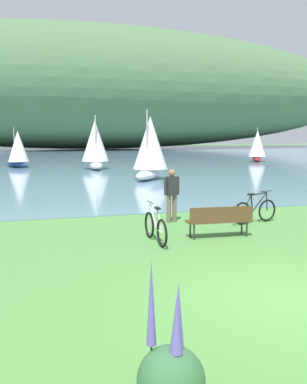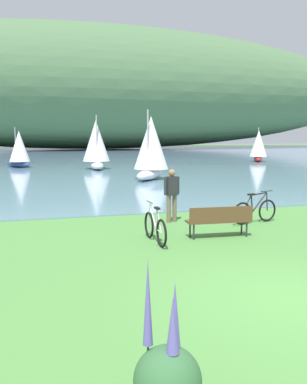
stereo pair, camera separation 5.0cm
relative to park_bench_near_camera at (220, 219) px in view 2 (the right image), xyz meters
name	(u,v)px [view 2 (the right image)]	position (x,y,z in m)	size (l,w,h in m)	color
ground_plane	(294,299)	(-0.63, -4.44, -0.52)	(200.00, 200.00, 0.00)	#518E42
bay_water	(67,156)	(-0.63, 43.85, -0.50)	(180.00, 80.00, 0.04)	#6B8EA8
distant_hillside	(97,88)	(6.97, 68.82, 10.53)	(110.47, 28.00, 22.02)	#4C7047
park_bench_near_camera	(220,219)	(0.00, 0.00, 0.00)	(1.83, 0.59, 0.88)	brown
bicycle_leaning_near_bench	(155,227)	(-1.85, -0.02, -0.12)	(0.12, 1.77, 1.01)	black
bicycle_beside_path	(255,211)	(1.89, 1.44, -0.12)	(1.74, 0.47, 1.01)	black
person_at_shoreline	(172,192)	(-0.62, 2.32, 0.46)	(0.58, 0.34, 1.71)	#72604C
echium_bush_mid_cluster	(167,375)	(-3.64, -6.71, -0.11)	(0.70, 0.70, 1.59)	#386B3D
sailboat_nearest_to_shore	(151,147)	(2.17, 14.86, 1.50)	(3.08, 3.54, 4.21)	white
sailboat_mid_bay	(19,149)	(-5.87, 26.66, 1.08)	(2.52, 2.73, 3.31)	navy
sailboat_toward_hillside	(258,145)	(17.06, 28.11, 1.13)	(2.31, 2.98, 3.42)	#B22323
sailboat_far_off	(96,144)	(0.05, 23.39, 1.50)	(2.27, 3.65, 4.21)	white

